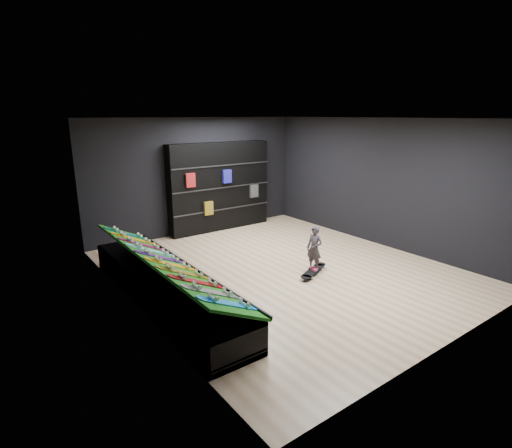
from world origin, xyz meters
TOP-DOWN VIEW (x-y plane):
  - floor at (0.00, 0.00)m, footprint 6.00×7.00m
  - ceiling at (0.00, 0.00)m, footprint 6.00×7.00m
  - wall_back at (0.00, 3.50)m, footprint 6.00×0.02m
  - wall_front at (0.00, -3.50)m, footprint 6.00×0.02m
  - wall_left at (-3.00, 0.00)m, footprint 0.02×7.00m
  - wall_right at (3.00, 0.00)m, footprint 0.02×7.00m
  - display_rack at (-2.55, 0.00)m, footprint 0.90×4.50m
  - turf_ramp at (-2.50, 0.00)m, footprint 0.92×4.50m
  - back_shelving at (0.57, 3.32)m, footprint 2.96×0.34m
  - floor_skateboard at (0.35, -0.58)m, footprint 0.98×0.60m
  - child at (0.35, -0.58)m, footprint 0.19×0.23m
  - display_board_0 at (-2.49, -1.90)m, footprint 0.93×0.22m
  - display_board_1 at (-2.49, -1.48)m, footprint 0.93×0.22m
  - display_board_2 at (-2.49, -1.06)m, footprint 0.93×0.22m
  - display_board_3 at (-2.49, -0.63)m, footprint 0.93×0.22m
  - display_board_4 at (-2.49, -0.21)m, footprint 0.93×0.22m
  - display_board_5 at (-2.49, 0.21)m, footprint 0.93×0.22m
  - display_board_6 at (-2.49, 0.63)m, footprint 0.93×0.22m
  - display_board_7 at (-2.49, 1.06)m, footprint 0.93×0.22m
  - display_board_8 at (-2.49, 1.48)m, footprint 0.93×0.22m
  - display_board_9 at (-2.49, 1.90)m, footprint 0.93×0.22m

SIDE VIEW (x-z plane):
  - floor at x=0.00m, z-range -0.01..0.01m
  - floor_skateboard at x=0.35m, z-range 0.00..0.09m
  - display_rack at x=-2.55m, z-range 0.00..0.50m
  - child at x=0.35m, z-range 0.09..0.63m
  - turf_ramp at x=-2.50m, z-range 0.48..0.94m
  - display_board_0 at x=-2.49m, z-range 0.49..0.99m
  - display_board_1 at x=-2.49m, z-range 0.49..0.99m
  - display_board_2 at x=-2.49m, z-range 0.49..0.99m
  - display_board_3 at x=-2.49m, z-range 0.49..0.99m
  - display_board_4 at x=-2.49m, z-range 0.49..0.99m
  - display_board_5 at x=-2.49m, z-range 0.49..0.99m
  - display_board_6 at x=-2.49m, z-range 0.49..0.99m
  - display_board_7 at x=-2.49m, z-range 0.49..0.99m
  - display_board_8 at x=-2.49m, z-range 0.49..0.99m
  - display_board_9 at x=-2.49m, z-range 0.49..0.99m
  - back_shelving at x=0.57m, z-range 0.00..2.36m
  - wall_back at x=0.00m, z-range 0.00..3.00m
  - wall_front at x=0.00m, z-range 0.00..3.00m
  - wall_left at x=-3.00m, z-range 0.00..3.00m
  - wall_right at x=3.00m, z-range 0.00..3.00m
  - ceiling at x=0.00m, z-range 3.00..3.00m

